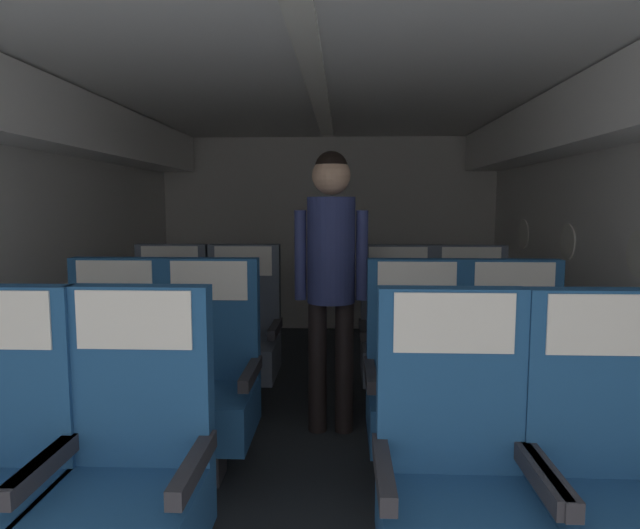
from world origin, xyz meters
TOP-DOWN VIEW (x-y plane):
  - ground at (0.00, 2.91)m, footprint 3.84×6.22m
  - fuselage_shell at (0.00, 3.18)m, footprint 3.72×5.87m
  - seat_a_left_aisle at (-0.54, 1.55)m, footprint 0.52×0.50m
  - seat_a_right_aisle at (1.02, 1.54)m, footprint 0.52×0.50m
  - seat_a_right_window at (0.53, 1.54)m, footprint 0.52×0.50m
  - seat_b_left_window at (-1.01, 2.51)m, footprint 0.52×0.50m
  - seat_b_left_aisle at (-0.52, 2.51)m, footprint 0.52×0.50m
  - seat_b_right_aisle at (1.02, 2.51)m, footprint 0.52×0.50m
  - seat_b_right_window at (0.53, 2.51)m, footprint 0.52×0.50m
  - seat_c_left_window at (-1.03, 3.47)m, footprint 0.52×0.50m
  - seat_c_left_aisle at (-0.52, 3.48)m, footprint 0.52×0.50m
  - seat_c_right_aisle at (1.02, 3.48)m, footprint 0.52×0.50m
  - seat_c_right_window at (0.53, 3.47)m, footprint 0.52×0.50m
  - flight_attendant at (0.09, 3.06)m, footprint 0.43×0.28m

SIDE VIEW (x-z plane):
  - ground at x=0.00m, z-range -0.02..0.00m
  - seat_a_left_aisle at x=-0.54m, z-range -0.08..1.00m
  - seat_a_right_aisle at x=1.02m, z-range -0.08..1.00m
  - seat_a_right_window at x=0.53m, z-range -0.08..1.00m
  - seat_b_left_window at x=-1.01m, z-range -0.08..1.00m
  - seat_b_left_aisle at x=-0.52m, z-range -0.08..1.00m
  - seat_b_right_aisle at x=1.02m, z-range -0.08..1.00m
  - seat_b_right_window at x=0.53m, z-range -0.08..1.00m
  - seat_c_left_window at x=-1.03m, z-range -0.08..1.00m
  - seat_c_left_aisle at x=-0.52m, z-range -0.08..1.00m
  - seat_c_right_aisle at x=1.02m, z-range -0.08..1.00m
  - seat_c_right_window at x=0.53m, z-range -0.08..1.00m
  - flight_attendant at x=0.09m, z-range 0.20..1.87m
  - fuselage_shell at x=0.00m, z-range 0.48..2.61m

